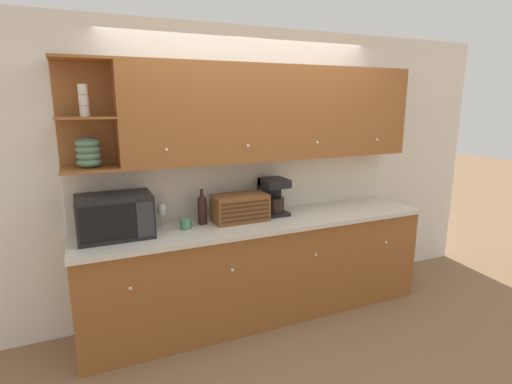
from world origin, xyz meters
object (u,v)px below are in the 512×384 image
object	(u,v)px
mug	(186,224)
coffee_maker	(273,196)
wine_glass	(162,211)
microwave	(115,216)
wine_bottle	(202,208)
bread_box	(240,208)

from	to	relation	value
mug	coffee_maker	world-z (taller)	coffee_maker
wine_glass	coffee_maker	bearing A→B (deg)	-1.98
mug	wine_glass	bearing A→B (deg)	135.95
microwave	wine_glass	world-z (taller)	microwave
wine_bottle	coffee_maker	distance (m)	0.70
bread_box	coffee_maker	xyz separation A→B (m)	(0.37, 0.09, 0.05)
wine_glass	wine_bottle	bearing A→B (deg)	-13.12
mug	wine_bottle	bearing A→B (deg)	25.86
wine_glass	bread_box	xyz separation A→B (m)	(0.66, -0.13, -0.02)
wine_bottle	wine_glass	bearing A→B (deg)	166.88
microwave	wine_glass	xyz separation A→B (m)	(0.39, 0.13, -0.03)
mug	wine_bottle	distance (m)	0.21
wine_glass	bread_box	size ratio (longest dim) A/B	0.42
microwave	bread_box	xyz separation A→B (m)	(1.04, -0.00, -0.05)
wine_glass	wine_bottle	world-z (taller)	wine_bottle
wine_glass	coffee_maker	size ratio (longest dim) A/B	0.59
microwave	coffee_maker	world-z (taller)	coffee_maker
bread_box	wine_bottle	bearing A→B (deg)	170.74
microwave	wine_bottle	xyz separation A→B (m)	(0.71, 0.05, -0.03)
coffee_maker	wine_glass	bearing A→B (deg)	178.02
wine_glass	mug	size ratio (longest dim) A/B	1.94
wine_bottle	bread_box	bearing A→B (deg)	-9.26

